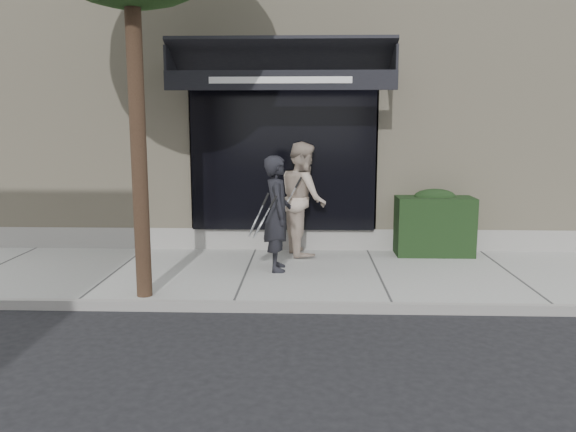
{
  "coord_description": "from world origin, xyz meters",
  "views": [
    {
      "loc": [
        -1.07,
        -8.32,
        2.33
      ],
      "look_at": [
        -1.38,
        0.6,
        0.88
      ],
      "focal_mm": 35.0,
      "sensor_mm": 36.0,
      "label": 1
    }
  ],
  "objects": [
    {
      "name": "pedestrian_back",
      "position": [
        -1.15,
        1.2,
        1.09
      ],
      "size": [
        0.95,
        1.1,
        1.94
      ],
      "color": "#C3AE9C",
      "rests_on": "sidewalk"
    },
    {
      "name": "ground",
      "position": [
        0.0,
        0.0,
        0.0
      ],
      "size": [
        80.0,
        80.0,
        0.0
      ],
      "primitive_type": "plane",
      "color": "black",
      "rests_on": "ground"
    },
    {
      "name": "sidewalk",
      "position": [
        0.0,
        0.0,
        0.06
      ],
      "size": [
        20.0,
        3.0,
        0.12
      ],
      "primitive_type": "cube",
      "color": "gray",
      "rests_on": "ground"
    },
    {
      "name": "hedge",
      "position": [
        1.1,
        1.25,
        0.66
      ],
      "size": [
        1.3,
        0.7,
        1.14
      ],
      "color": "black",
      "rests_on": "sidewalk"
    },
    {
      "name": "building_facade",
      "position": [
        -0.01,
        4.96,
        2.74
      ],
      "size": [
        14.3,
        8.04,
        5.64
      ],
      "color": "#B9AC8D",
      "rests_on": "ground"
    },
    {
      "name": "curb",
      "position": [
        0.0,
        -1.55,
        0.07
      ],
      "size": [
        20.0,
        0.1,
        0.14
      ],
      "primitive_type": "cube",
      "color": "gray",
      "rests_on": "ground"
    },
    {
      "name": "pedestrian_front",
      "position": [
        -1.53,
        0.08,
        1.0
      ],
      "size": [
        0.67,
        0.86,
        1.76
      ],
      "color": "black",
      "rests_on": "sidewalk"
    }
  ]
}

